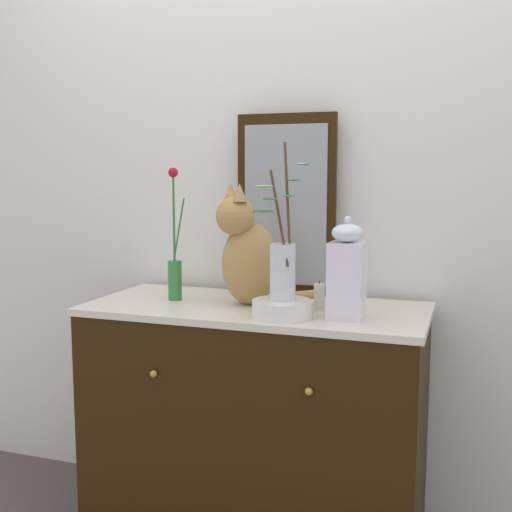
{
  "coord_description": "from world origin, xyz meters",
  "views": [
    {
      "loc": [
        0.73,
        -2.12,
        1.37
      ],
      "look_at": [
        0.0,
        0.0,
        1.08
      ],
      "focal_mm": 44.61,
      "sensor_mm": 36.0,
      "label": 1
    }
  ],
  "objects_px": {
    "mirror_leaning": "(286,205)",
    "candle_pillar": "(319,297)",
    "jar_lidded_porcelain": "(347,273)",
    "sideboard": "(256,424)",
    "cat_sitting": "(248,253)",
    "vase_slim_green": "(175,266)",
    "bowl_porcelain": "(283,309)",
    "vase_glass_clear": "(283,265)"
  },
  "relations": [
    {
      "from": "mirror_leaning",
      "to": "candle_pillar",
      "type": "bearing_deg",
      "value": -52.77
    },
    {
      "from": "jar_lidded_porcelain",
      "to": "vase_glass_clear",
      "type": "bearing_deg",
      "value": -166.23
    },
    {
      "from": "jar_lidded_porcelain",
      "to": "candle_pillar",
      "type": "height_order",
      "value": "jar_lidded_porcelain"
    },
    {
      "from": "candle_pillar",
      "to": "cat_sitting",
      "type": "bearing_deg",
      "value": 176.56
    },
    {
      "from": "mirror_leaning",
      "to": "vase_glass_clear",
      "type": "distance_m",
      "value": 0.45
    },
    {
      "from": "vase_glass_clear",
      "to": "candle_pillar",
      "type": "height_order",
      "value": "vase_glass_clear"
    },
    {
      "from": "vase_glass_clear",
      "to": "jar_lidded_porcelain",
      "type": "relative_size",
      "value": 1.53
    },
    {
      "from": "cat_sitting",
      "to": "vase_glass_clear",
      "type": "bearing_deg",
      "value": -41.05
    },
    {
      "from": "bowl_porcelain",
      "to": "mirror_leaning",
      "type": "bearing_deg",
      "value": 104.89
    },
    {
      "from": "jar_lidded_porcelain",
      "to": "cat_sitting",
      "type": "bearing_deg",
      "value": 164.63
    },
    {
      "from": "sideboard",
      "to": "vase_glass_clear",
      "type": "height_order",
      "value": "vase_glass_clear"
    },
    {
      "from": "cat_sitting",
      "to": "candle_pillar",
      "type": "distance_m",
      "value": 0.3
    },
    {
      "from": "mirror_leaning",
      "to": "vase_glass_clear",
      "type": "height_order",
      "value": "mirror_leaning"
    },
    {
      "from": "bowl_porcelain",
      "to": "vase_glass_clear",
      "type": "height_order",
      "value": "vase_glass_clear"
    },
    {
      "from": "bowl_porcelain",
      "to": "candle_pillar",
      "type": "distance_m",
      "value": 0.16
    },
    {
      "from": "mirror_leaning",
      "to": "jar_lidded_porcelain",
      "type": "xyz_separation_m",
      "value": [
        0.31,
        -0.35,
        -0.2
      ]
    },
    {
      "from": "cat_sitting",
      "to": "vase_glass_clear",
      "type": "distance_m",
      "value": 0.24
    },
    {
      "from": "vase_glass_clear",
      "to": "bowl_porcelain",
      "type": "bearing_deg",
      "value": 98.59
    },
    {
      "from": "cat_sitting",
      "to": "jar_lidded_porcelain",
      "type": "distance_m",
      "value": 0.4
    },
    {
      "from": "sideboard",
      "to": "bowl_porcelain",
      "type": "bearing_deg",
      "value": -45.32
    },
    {
      "from": "sideboard",
      "to": "bowl_porcelain",
      "type": "distance_m",
      "value": 0.52
    },
    {
      "from": "sideboard",
      "to": "vase_glass_clear",
      "type": "xyz_separation_m",
      "value": [
        0.14,
        -0.15,
        0.62
      ]
    },
    {
      "from": "sideboard",
      "to": "bowl_porcelain",
      "type": "xyz_separation_m",
      "value": [
        0.14,
        -0.14,
        0.48
      ]
    },
    {
      "from": "mirror_leaning",
      "to": "jar_lidded_porcelain",
      "type": "height_order",
      "value": "mirror_leaning"
    },
    {
      "from": "sideboard",
      "to": "candle_pillar",
      "type": "relative_size",
      "value": 11.5
    },
    {
      "from": "vase_glass_clear",
      "to": "cat_sitting",
      "type": "bearing_deg",
      "value": 138.95
    },
    {
      "from": "jar_lidded_porcelain",
      "to": "mirror_leaning",
      "type": "bearing_deg",
      "value": 131.53
    },
    {
      "from": "jar_lidded_porcelain",
      "to": "vase_slim_green",
      "type": "bearing_deg",
      "value": 171.66
    },
    {
      "from": "sideboard",
      "to": "cat_sitting",
      "type": "height_order",
      "value": "cat_sitting"
    },
    {
      "from": "mirror_leaning",
      "to": "candle_pillar",
      "type": "xyz_separation_m",
      "value": [
        0.2,
        -0.26,
        -0.3
      ]
    },
    {
      "from": "vase_slim_green",
      "to": "cat_sitting",
      "type": "bearing_deg",
      "value": 1.31
    },
    {
      "from": "mirror_leaning",
      "to": "vase_glass_clear",
      "type": "xyz_separation_m",
      "value": [
        0.11,
        -0.4,
        -0.18
      ]
    },
    {
      "from": "cat_sitting",
      "to": "jar_lidded_porcelain",
      "type": "xyz_separation_m",
      "value": [
        0.38,
        -0.1,
        -0.04
      ]
    },
    {
      "from": "vase_glass_clear",
      "to": "sideboard",
      "type": "bearing_deg",
      "value": 134.19
    },
    {
      "from": "vase_slim_green",
      "to": "jar_lidded_porcelain",
      "type": "xyz_separation_m",
      "value": [
        0.67,
        -0.1,
        0.02
      ]
    },
    {
      "from": "jar_lidded_porcelain",
      "to": "candle_pillar",
      "type": "bearing_deg",
      "value": 141.48
    },
    {
      "from": "sideboard",
      "to": "cat_sitting",
      "type": "bearing_deg",
      "value": 168.06
    },
    {
      "from": "sideboard",
      "to": "candle_pillar",
      "type": "bearing_deg",
      "value": -2.18
    },
    {
      "from": "mirror_leaning",
      "to": "bowl_porcelain",
      "type": "distance_m",
      "value": 0.52
    },
    {
      "from": "vase_slim_green",
      "to": "candle_pillar",
      "type": "height_order",
      "value": "vase_slim_green"
    },
    {
      "from": "candle_pillar",
      "to": "sideboard",
      "type": "bearing_deg",
      "value": 177.82
    },
    {
      "from": "bowl_porcelain",
      "to": "jar_lidded_porcelain",
      "type": "relative_size",
      "value": 0.6
    }
  ]
}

